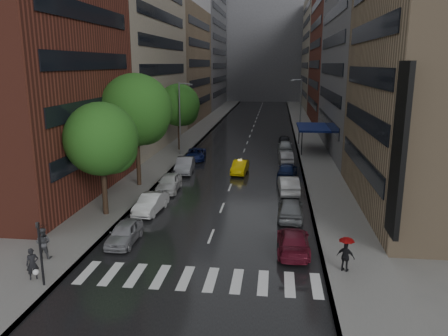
{
  "coord_description": "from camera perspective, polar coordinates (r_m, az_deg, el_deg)",
  "views": [
    {
      "loc": [
        4.16,
        -23.22,
        11.35
      ],
      "look_at": [
        0.0,
        11.32,
        3.0
      ],
      "focal_mm": 35.0,
      "sensor_mm": 36.0,
      "label": 1
    }
  ],
  "objects": [
    {
      "name": "crosswalk",
      "position": [
        24.39,
        -3.38,
        -14.24
      ],
      "size": [
        13.15,
        2.8,
        0.01
      ],
      "color": "silver",
      "rests_on": "ground"
    },
    {
      "name": "parked_cars_right",
      "position": [
        44.08,
        8.28,
        -0.55
      ],
      "size": [
        2.31,
        41.57,
        1.6
      ],
      "color": "maroon",
      "rests_on": "ground"
    },
    {
      "name": "ped_red_umbrella",
      "position": [
        25.25,
        15.65,
        -10.42
      ],
      "size": [
        1.06,
        0.82,
        2.01
      ],
      "color": "black",
      "rests_on": "sidewalk_right"
    },
    {
      "name": "tree_far",
      "position": [
        57.98,
        -5.94,
        8.18
      ],
      "size": [
        5.55,
        5.55,
        8.84
      ],
      "color": "#382619",
      "rests_on": "ground"
    },
    {
      "name": "ped_bag_walker",
      "position": [
        25.75,
        -23.71,
        -11.47
      ],
      "size": [
        0.75,
        0.67,
        1.72
      ],
      "color": "black",
      "rests_on": "sidewalk_left"
    },
    {
      "name": "sidewalk_right",
      "position": [
        74.25,
        10.56,
        4.53
      ],
      "size": [
        4.0,
        140.0,
        0.15
      ],
      "primitive_type": "cube",
      "color": "gray",
      "rests_on": "ground"
    },
    {
      "name": "tree_near",
      "position": [
        33.38,
        -15.74,
        3.65
      ],
      "size": [
        5.44,
        5.44,
        8.67
      ],
      "color": "#382619",
      "rests_on": "ground"
    },
    {
      "name": "building_far",
      "position": [
        141.36,
        5.37,
        15.32
      ],
      "size": [
        40.0,
        14.0,
        32.0
      ],
      "primitive_type": "cube",
      "color": "slate",
      "rests_on": "ground"
    },
    {
      "name": "ped_black_umbrella",
      "position": [
        27.99,
        -22.6,
        -8.47
      ],
      "size": [
        0.96,
        0.98,
        2.09
      ],
      "color": "#424347",
      "rests_on": "sidewalk_left"
    },
    {
      "name": "awning",
      "position": [
        59.0,
        11.54,
        5.22
      ],
      "size": [
        4.0,
        8.0,
        3.12
      ],
      "color": "navy",
      "rests_on": "sidewalk_right"
    },
    {
      "name": "street_lamp_left",
      "position": [
        54.92,
        -5.71,
        6.67
      ],
      "size": [
        1.74,
        0.22,
        9.0
      ],
      "color": "gray",
      "rests_on": "sidewalk_left"
    },
    {
      "name": "tree_mid",
      "position": [
        40.93,
        -11.43,
        7.44
      ],
      "size": [
        6.62,
        6.62,
        10.55
      ],
      "color": "#382619",
      "rests_on": "ground"
    },
    {
      "name": "buildings_right",
      "position": [
        80.74,
        15.15,
        15.66
      ],
      "size": [
        8.05,
        109.1,
        36.0
      ],
      "color": "#937A5B",
      "rests_on": "ground"
    },
    {
      "name": "parked_cars_left",
      "position": [
        41.85,
        -6.57,
        -1.29
      ],
      "size": [
        2.66,
        30.04,
        1.6
      ],
      "color": "gray",
      "rests_on": "ground"
    },
    {
      "name": "buildings_left",
      "position": [
        84.35,
        -6.54,
        16.56
      ],
      "size": [
        8.0,
        108.0,
        38.0
      ],
      "color": "maroon",
      "rests_on": "ground"
    },
    {
      "name": "taxi",
      "position": [
        46.17,
        2.08,
        0.13
      ],
      "size": [
        1.73,
        4.25,
        1.37
      ],
      "primitive_type": "imported",
      "rotation": [
        0.0,
        0.0,
        -0.07
      ],
      "color": "yellow",
      "rests_on": "ground"
    },
    {
      "name": "road",
      "position": [
        74.22,
        3.59,
        4.68
      ],
      "size": [
        14.0,
        140.0,
        0.01
      ],
      "primitive_type": "cube",
      "color": "black",
      "rests_on": "ground"
    },
    {
      "name": "sidewalk_left",
      "position": [
        75.25,
        -3.29,
        4.86
      ],
      "size": [
        4.0,
        140.0,
        0.15
      ],
      "primitive_type": "cube",
      "color": "gray",
      "rests_on": "ground"
    },
    {
      "name": "traffic_light",
      "position": [
        24.42,
        -22.88,
        -9.57
      ],
      "size": [
        0.18,
        0.15,
        3.45
      ],
      "color": "black",
      "rests_on": "sidewalk_left"
    },
    {
      "name": "street_lamp_right",
      "position": [
        68.62,
        9.91,
        7.89
      ],
      "size": [
        1.74,
        0.22,
        9.0
      ],
      "color": "gray",
      "rests_on": "sidewalk_right"
    },
    {
      "name": "ground",
      "position": [
        26.18,
        -3.03,
        -12.22
      ],
      "size": [
        220.0,
        220.0,
        0.0
      ],
      "primitive_type": "plane",
      "color": "gray",
      "rests_on": "ground"
    }
  ]
}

